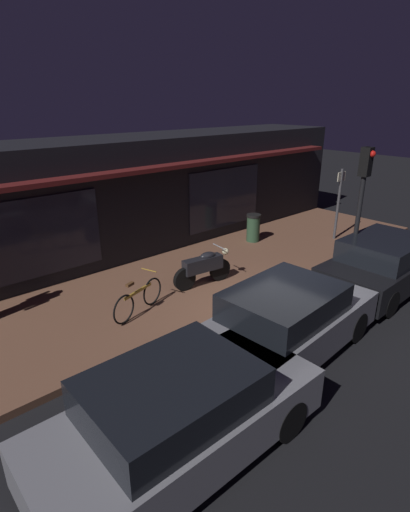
{
  "coord_description": "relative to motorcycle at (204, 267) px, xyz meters",
  "views": [
    {
      "loc": [
        -6.37,
        -4.69,
        4.67
      ],
      "look_at": [
        -0.04,
        2.4,
        0.95
      ],
      "focal_mm": 28.19,
      "sensor_mm": 36.0,
      "label": 1
    }
  ],
  "objects": [
    {
      "name": "ground_plane",
      "position": [
        0.06,
        -2.42,
        -0.65
      ],
      "size": [
        60.0,
        60.0,
        0.0
      ],
      "primitive_type": "plane",
      "color": "black"
    },
    {
      "name": "sidewalk_slab",
      "position": [
        0.06,
        0.58,
        -0.57
      ],
      "size": [
        18.0,
        4.0,
        0.15
      ],
      "primitive_type": "cube",
      "color": "brown",
      "rests_on": "ground_plane"
    },
    {
      "name": "storefront_building",
      "position": [
        0.06,
        3.97,
        1.16
      ],
      "size": [
        18.0,
        3.3,
        3.6
      ],
      "color": "black",
      "rests_on": "ground_plane"
    },
    {
      "name": "motorcycle",
      "position": [
        0.0,
        0.0,
        0.0
      ],
      "size": [
        1.7,
        0.55,
        0.97
      ],
      "color": "black",
      "rests_on": "sidewalk_slab"
    },
    {
      "name": "bicycle_parked",
      "position": [
        -2.09,
        -0.15,
        -0.14
      ],
      "size": [
        1.59,
        0.61,
        0.91
      ],
      "color": "black",
      "rests_on": "sidewalk_slab"
    },
    {
      "name": "sign_post",
      "position": [
        5.86,
        -0.23,
        0.86
      ],
      "size": [
        0.44,
        0.09,
        2.4
      ],
      "color": "#47474C",
      "rests_on": "sidewalk_slab"
    },
    {
      "name": "trash_bin",
      "position": [
        3.56,
        1.48,
        -0.03
      ],
      "size": [
        0.48,
        0.48,
        0.93
      ],
      "color": "#2D4C33",
      "rests_on": "sidewalk_slab"
    },
    {
      "name": "traffic_light_pole",
      "position": [
        3.21,
        -2.34,
        1.83
      ],
      "size": [
        0.24,
        0.33,
        3.6
      ],
      "color": "black",
      "rests_on": "ground_plane"
    },
    {
      "name": "parked_car_near",
      "position": [
        -3.75,
        -3.71,
        0.06
      ],
      "size": [
        4.12,
        1.81,
        1.42
      ],
      "color": "black",
      "rests_on": "ground_plane"
    },
    {
      "name": "parked_car_far",
      "position": [
        -0.69,
        -3.14,
        0.06
      ],
      "size": [
        4.19,
        1.99,
        1.42
      ],
      "color": "black",
      "rests_on": "ground_plane"
    },
    {
      "name": "parked_car_across",
      "position": [
        3.53,
        -3.05,
        0.06
      ],
      "size": [
        4.12,
        1.81,
        1.42
      ],
      "color": "black",
      "rests_on": "ground_plane"
    }
  ]
}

